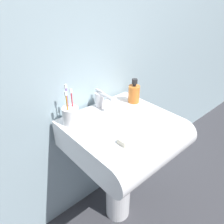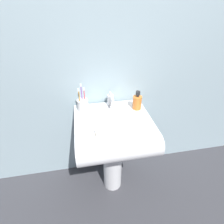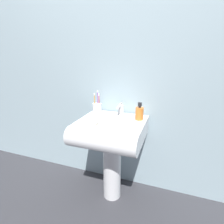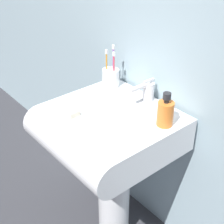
% 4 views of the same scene
% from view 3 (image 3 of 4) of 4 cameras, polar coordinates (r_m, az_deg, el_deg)
% --- Properties ---
extents(ground_plane, '(6.00, 6.00, 0.00)m').
position_cam_3_polar(ground_plane, '(1.82, 0.02, -25.35)').
color(ground_plane, '#38383D').
rests_on(ground_plane, ground).
extents(wall_back, '(5.00, 0.05, 2.40)m').
position_cam_3_polar(wall_back, '(1.59, 3.45, 16.15)').
color(wall_back, '#9EB7C1').
rests_on(wall_back, ground).
extents(sink_pedestal, '(0.16, 0.16, 0.59)m').
position_cam_3_polar(sink_pedestal, '(1.63, 0.02, -17.70)').
color(sink_pedestal, white).
rests_on(sink_pedestal, ground).
extents(sink_basin, '(0.53, 0.53, 0.15)m').
position_cam_3_polar(sink_basin, '(1.40, -0.77, -6.41)').
color(sink_basin, white).
rests_on(sink_basin, sink_pedestal).
extents(faucet, '(0.05, 0.14, 0.10)m').
position_cam_3_polar(faucet, '(1.55, 2.81, 1.13)').
color(faucet, silver).
rests_on(faucet, sink_basin).
extents(toothbrush_cup, '(0.08, 0.08, 0.21)m').
position_cam_3_polar(toothbrush_cup, '(1.60, -4.87, 1.40)').
color(toothbrush_cup, white).
rests_on(toothbrush_cup, sink_basin).
extents(soap_bottle, '(0.07, 0.07, 0.14)m').
position_cam_3_polar(soap_bottle, '(1.43, 8.94, -0.30)').
color(soap_bottle, orange).
rests_on(soap_bottle, sink_basin).
extents(bar_soap, '(0.07, 0.05, 0.02)m').
position_cam_3_polar(bar_soap, '(1.32, -6.43, -3.84)').
color(bar_soap, silver).
rests_on(bar_soap, sink_basin).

